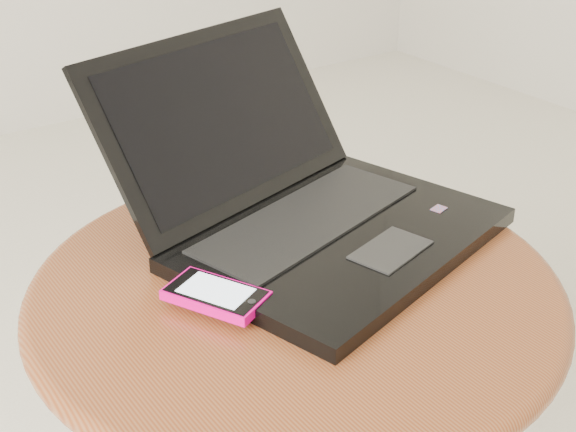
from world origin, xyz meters
TOP-DOWN VIEW (x-y plane):
  - table at (0.01, 0.01)m, footprint 0.64×0.64m
  - laptop at (0.09, 0.10)m, footprint 0.49×0.50m
  - phone_black at (-0.07, 0.03)m, footprint 0.11×0.14m
  - phone_pink at (-0.10, 0.01)m, footprint 0.10×0.13m

SIDE VIEW (x-z plane):
  - table at x=0.01m, z-range 0.15..0.65m
  - phone_black at x=-0.07m, z-range 0.51..0.52m
  - phone_pink at x=-0.10m, z-range 0.52..0.53m
  - laptop at x=0.09m, z-range 0.44..0.67m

